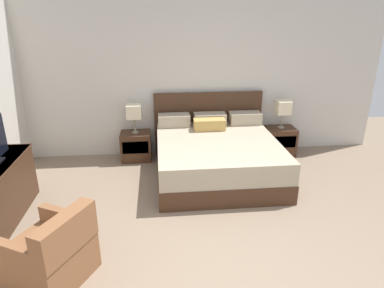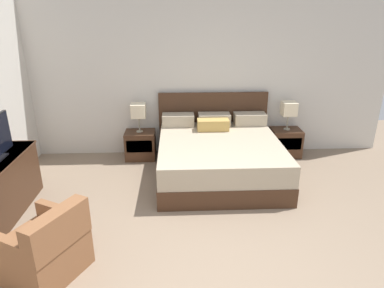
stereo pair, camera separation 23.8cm
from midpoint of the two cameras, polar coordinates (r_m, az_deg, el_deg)
wall_back at (r=6.00m, az=1.60°, el=11.57°), size 6.81×0.06×2.84m
bed at (r=5.37m, az=5.72°, el=-1.94°), size 1.91×2.01×1.12m
nightstand_left at (r=6.03m, az=-7.48°, el=-0.17°), size 0.51×0.40×0.49m
nightstand_right at (r=6.35m, az=16.34°, el=0.24°), size 0.51×0.40×0.49m
table_lamp_left at (r=5.84m, az=-7.76°, el=5.47°), size 0.24×0.24×0.49m
table_lamp_right at (r=6.17m, az=16.92°, el=5.59°), size 0.24×0.24×0.49m
dresser at (r=4.85m, az=-28.19°, el=-6.44°), size 0.48×1.44×0.74m
armchair_by_window at (r=3.69m, az=-21.62°, el=-16.03°), size 0.93×0.93×0.76m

